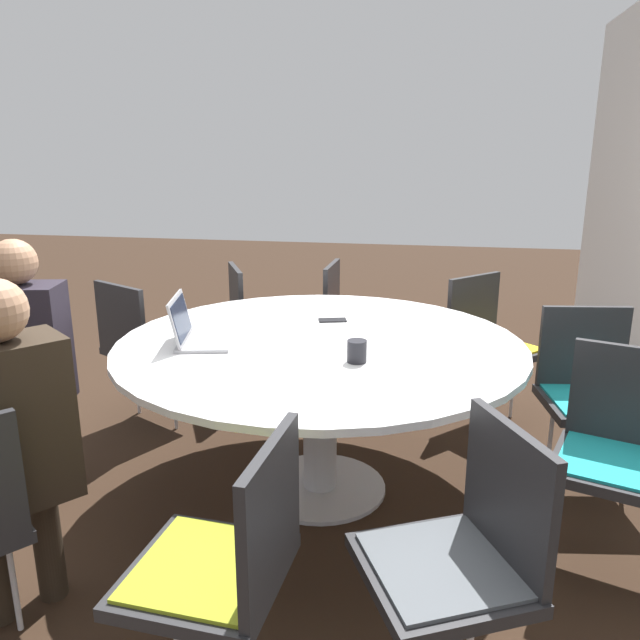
{
  "coord_description": "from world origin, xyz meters",
  "views": [
    {
      "loc": [
        2.66,
        0.49,
        1.6
      ],
      "look_at": [
        0.0,
        0.0,
        0.85
      ],
      "focal_mm": 35.0,
      "sensor_mm": 36.0,
      "label": 1
    }
  ],
  "objects_px": {
    "chair_9": "(142,340)",
    "chair_6": "(488,337)",
    "chair_3": "(464,546)",
    "chair_4": "(620,443)",
    "chair_7": "(351,316)",
    "chair_8": "(257,319)",
    "laptop": "(196,332)",
    "coffee_cup": "(357,351)",
    "person_0": "(27,350)",
    "person_1": "(10,431)",
    "chair_2": "(228,555)",
    "cell_phone": "(333,320)",
    "chair_5": "(590,385)"
  },
  "relations": [
    {
      "from": "chair_4",
      "to": "coffee_cup",
      "type": "height_order",
      "value": "chair_4"
    },
    {
      "from": "chair_7",
      "to": "chair_5",
      "type": "bearing_deg",
      "value": 53.21
    },
    {
      "from": "cell_phone",
      "to": "chair_2",
      "type": "bearing_deg",
      "value": -0.79
    },
    {
      "from": "chair_8",
      "to": "person_1",
      "type": "height_order",
      "value": "person_1"
    },
    {
      "from": "chair_7",
      "to": "chair_8",
      "type": "distance_m",
      "value": 0.62
    },
    {
      "from": "chair_3",
      "to": "chair_8",
      "type": "xyz_separation_m",
      "value": [
        -2.21,
        -1.24,
        0.0
      ]
    },
    {
      "from": "chair_5",
      "to": "chair_8",
      "type": "distance_m",
      "value": 2.05
    },
    {
      "from": "chair_2",
      "to": "person_1",
      "type": "distance_m",
      "value": 0.86
    },
    {
      "from": "chair_7",
      "to": "chair_8",
      "type": "xyz_separation_m",
      "value": [
        0.16,
        -0.59,
        0.0
      ]
    },
    {
      "from": "chair_9",
      "to": "person_1",
      "type": "relative_size",
      "value": 0.71
    },
    {
      "from": "person_0",
      "to": "chair_4",
      "type": "bearing_deg",
      "value": -14.6
    },
    {
      "from": "person_0",
      "to": "laptop",
      "type": "relative_size",
      "value": 3.3
    },
    {
      "from": "chair_6",
      "to": "laptop",
      "type": "relative_size",
      "value": 2.36
    },
    {
      "from": "person_0",
      "to": "coffee_cup",
      "type": "bearing_deg",
      "value": -11.78
    },
    {
      "from": "chair_8",
      "to": "laptop",
      "type": "relative_size",
      "value": 2.36
    },
    {
      "from": "chair_7",
      "to": "chair_8",
      "type": "bearing_deg",
      "value": -72.84
    },
    {
      "from": "chair_7",
      "to": "laptop",
      "type": "bearing_deg",
      "value": -18.69
    },
    {
      "from": "chair_4",
      "to": "chair_6",
      "type": "bearing_deg",
      "value": -54.16
    },
    {
      "from": "cell_phone",
      "to": "chair_6",
      "type": "bearing_deg",
      "value": 126.26
    },
    {
      "from": "person_1",
      "to": "laptop",
      "type": "bearing_deg",
      "value": 20.89
    },
    {
      "from": "laptop",
      "to": "cell_phone",
      "type": "distance_m",
      "value": 0.72
    },
    {
      "from": "chair_5",
      "to": "chair_3",
      "type": "bearing_deg",
      "value": 56.72
    },
    {
      "from": "chair_4",
      "to": "coffee_cup",
      "type": "distance_m",
      "value": 1.05
    },
    {
      "from": "chair_3",
      "to": "chair_6",
      "type": "bearing_deg",
      "value": -31.86
    },
    {
      "from": "coffee_cup",
      "to": "person_1",
      "type": "bearing_deg",
      "value": -52.59
    },
    {
      "from": "chair_2",
      "to": "chair_3",
      "type": "height_order",
      "value": "same"
    },
    {
      "from": "chair_3",
      "to": "chair_9",
      "type": "height_order",
      "value": "same"
    },
    {
      "from": "chair_7",
      "to": "laptop",
      "type": "height_order",
      "value": "laptop"
    },
    {
      "from": "chair_5",
      "to": "cell_phone",
      "type": "bearing_deg",
      "value": -12.92
    },
    {
      "from": "chair_2",
      "to": "chair_3",
      "type": "xyz_separation_m",
      "value": [
        -0.16,
        0.63,
        0.0
      ]
    },
    {
      "from": "chair_7",
      "to": "cell_phone",
      "type": "bearing_deg",
      "value": 3.59
    },
    {
      "from": "chair_6",
      "to": "coffee_cup",
      "type": "bearing_deg",
      "value": 16.48
    },
    {
      "from": "chair_5",
      "to": "laptop",
      "type": "bearing_deg",
      "value": 3.4
    },
    {
      "from": "chair_6",
      "to": "chair_8",
      "type": "height_order",
      "value": "same"
    },
    {
      "from": "chair_8",
      "to": "laptop",
      "type": "distance_m",
      "value": 1.26
    },
    {
      "from": "chair_9",
      "to": "chair_6",
      "type": "bearing_deg",
      "value": 40.06
    },
    {
      "from": "person_0",
      "to": "cell_phone",
      "type": "distance_m",
      "value": 1.44
    },
    {
      "from": "chair_7",
      "to": "coffee_cup",
      "type": "distance_m",
      "value": 1.56
    },
    {
      "from": "chair_7",
      "to": "person_0",
      "type": "distance_m",
      "value": 2.0
    },
    {
      "from": "chair_9",
      "to": "coffee_cup",
      "type": "relative_size",
      "value": 9.5
    },
    {
      "from": "chair_4",
      "to": "chair_9",
      "type": "relative_size",
      "value": 1.0
    },
    {
      "from": "person_0",
      "to": "person_1",
      "type": "height_order",
      "value": "same"
    },
    {
      "from": "chair_5",
      "to": "coffee_cup",
      "type": "distance_m",
      "value": 1.19
    },
    {
      "from": "chair_2",
      "to": "laptop",
      "type": "relative_size",
      "value": 2.36
    },
    {
      "from": "person_0",
      "to": "coffee_cup",
      "type": "distance_m",
      "value": 1.5
    },
    {
      "from": "chair_8",
      "to": "coffee_cup",
      "type": "height_order",
      "value": "chair_8"
    },
    {
      "from": "chair_6",
      "to": "chair_4",
      "type": "bearing_deg",
      "value": 60.28
    },
    {
      "from": "person_0",
      "to": "coffee_cup",
      "type": "relative_size",
      "value": 13.3
    },
    {
      "from": "chair_7",
      "to": "laptop",
      "type": "xyz_separation_m",
      "value": [
        1.39,
        -0.52,
        0.27
      ]
    },
    {
      "from": "chair_4",
      "to": "person_0",
      "type": "height_order",
      "value": "person_0"
    }
  ]
}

